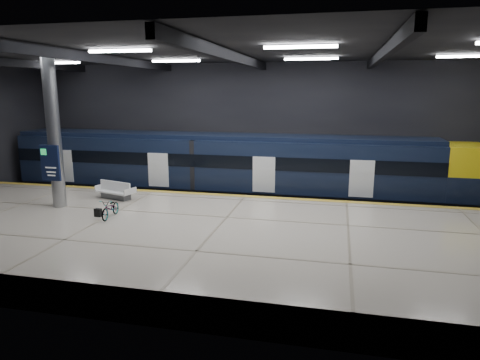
% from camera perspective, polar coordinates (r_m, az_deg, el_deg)
% --- Properties ---
extents(ground, '(30.00, 30.00, 0.00)m').
position_cam_1_polar(ground, '(19.46, -1.02, -7.24)').
color(ground, black).
rests_on(ground, ground).
extents(room_shell, '(30.10, 16.10, 8.05)m').
position_cam_1_polar(room_shell, '(18.40, -1.09, 9.84)').
color(room_shell, black).
rests_on(room_shell, ground).
extents(platform, '(30.00, 11.00, 1.10)m').
position_cam_1_polar(platform, '(17.00, -3.07, -8.17)').
color(platform, beige).
rests_on(platform, ground).
extents(safety_strip, '(30.00, 0.40, 0.01)m').
position_cam_1_polar(safety_strip, '(21.72, 0.71, -2.16)').
color(safety_strip, gold).
rests_on(safety_strip, platform).
extents(rails, '(30.00, 1.52, 0.16)m').
position_cam_1_polar(rails, '(24.58, 2.06, -2.97)').
color(rails, gray).
rests_on(rails, ground).
extents(train, '(29.40, 2.84, 3.79)m').
position_cam_1_polar(train, '(24.24, 0.95, 1.62)').
color(train, black).
rests_on(train, ground).
extents(bench, '(2.16, 1.36, 0.88)m').
position_cam_1_polar(bench, '(22.02, -16.25, -1.63)').
color(bench, '#595B60').
rests_on(bench, platform).
extents(bicycle, '(0.68, 1.61, 0.82)m').
position_cam_1_polar(bicycle, '(18.84, -16.88, -3.60)').
color(bicycle, '#99999E').
rests_on(bicycle, platform).
extents(pannier_bag, '(0.32, 0.21, 0.35)m').
position_cam_1_polar(pannier_bag, '(19.20, -18.40, -4.14)').
color(pannier_bag, black).
rests_on(pannier_bag, platform).
extents(info_column, '(0.90, 0.78, 6.90)m').
position_cam_1_polar(info_column, '(21.00, -23.61, 5.67)').
color(info_column, '#9EA0A5').
rests_on(info_column, platform).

